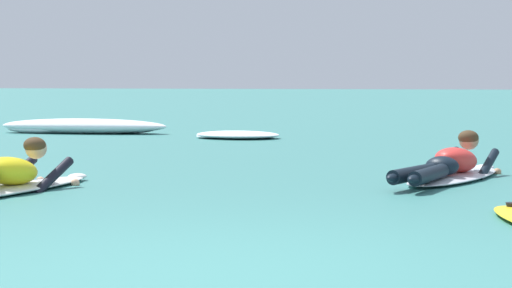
# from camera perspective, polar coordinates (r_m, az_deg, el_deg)

# --- Properties ---
(ground_plane) EXTENTS (120.00, 120.00, 0.00)m
(ground_plane) POSITION_cam_1_polar(r_m,az_deg,el_deg) (15.20, 6.50, -0.04)
(ground_plane) COLOR #387A75
(surfer_far) EXTENTS (1.30, 2.59, 0.54)m
(surfer_far) POSITION_cam_1_polar(r_m,az_deg,el_deg) (10.17, 11.38, -1.35)
(surfer_far) COLOR silver
(surfer_far) RESTS_ON ground
(whitewater_mid_left) EXTENTS (1.61, 1.29, 0.13)m
(whitewater_mid_left) POSITION_cam_1_polar(r_m,az_deg,el_deg) (16.64, -1.06, 0.54)
(whitewater_mid_left) COLOR white
(whitewater_mid_left) RESTS_ON ground
(whitewater_far_band) EXTENTS (3.20, 0.82, 0.28)m
(whitewater_far_band) POSITION_cam_1_polar(r_m,az_deg,el_deg) (18.31, -10.08, 1.02)
(whitewater_far_band) COLOR white
(whitewater_far_band) RESTS_ON ground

